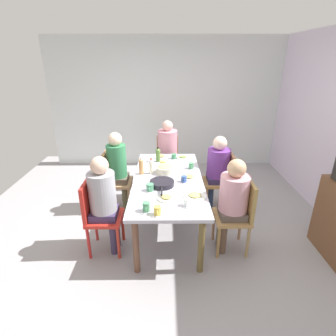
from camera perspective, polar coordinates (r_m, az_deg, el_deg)
name	(u,v)px	position (r m, az deg, el deg)	size (l,w,h in m)	color
ground_plane	(168,225)	(3.81, 0.00, -12.21)	(5.73, 5.73, 0.00)	#989597
wall_left	(167,104)	(5.65, -0.20, 13.61)	(0.12, 4.81, 2.60)	silver
dining_table	(168,184)	(3.49, 0.00, -3.48)	(1.92, 0.89, 0.72)	#BBB8C7
chair_0	(167,158)	(4.78, -0.12, 2.14)	(0.40, 0.40, 0.90)	#AF8350
person_0	(167,148)	(4.62, -0.12, 4.33)	(0.34, 0.34, 1.21)	#363347
chair_1	(223,178)	(4.07, 11.65, -2.09)	(0.40, 0.40, 0.90)	#B2844B
person_1	(218,166)	(3.98, 10.59, 0.43)	(0.33, 0.33, 1.16)	#243450
chair_2	(113,178)	(4.06, -11.78, -2.16)	(0.40, 0.40, 0.90)	tan
person_2	(118,165)	(3.96, -10.72, 0.57)	(0.30, 0.30, 1.21)	brown
chair_3	(239,212)	(3.24, 14.99, -9.15)	(0.40, 0.40, 0.90)	tan
person_3	(233,197)	(3.12, 13.75, -6.09)	(0.33, 0.33, 1.17)	brown
chair_4	(98,213)	(3.23, -14.91, -9.27)	(0.40, 0.40, 0.90)	red
person_4	(104,197)	(3.11, -13.68, -6.02)	(0.31, 0.31, 1.20)	#31324B
plate_0	(195,196)	(3.02, 5.80, -5.96)	(0.26, 0.26, 0.04)	silver
plate_1	(166,198)	(2.97, -0.34, -6.40)	(0.21, 0.21, 0.04)	silver
plate_2	(183,157)	(4.17, 3.24, 2.31)	(0.20, 0.20, 0.04)	silver
plate_3	(189,177)	(3.48, 4.52, -1.97)	(0.23, 0.23, 0.04)	white
plate_4	(161,156)	(4.20, -1.50, 2.49)	(0.24, 0.24, 0.04)	white
bowl_0	(165,169)	(3.60, -0.55, -0.24)	(0.26, 0.26, 0.11)	beige
serving_pan	(162,183)	(3.26, -1.32, -3.30)	(0.48, 0.30, 0.06)	black
cup_0	(146,207)	(2.74, -4.71, -8.32)	(0.11, 0.08, 0.10)	#4B8761
cup_1	(187,202)	(2.83, 4.13, -7.37)	(0.11, 0.07, 0.08)	white
cup_2	(163,163)	(3.86, -1.08, 0.99)	(0.12, 0.09, 0.07)	#E0C055
cup_3	(157,211)	(2.68, -2.29, -9.12)	(0.11, 0.07, 0.09)	#DDBC4C
cup_4	(174,156)	(4.14, 1.29, 2.53)	(0.11, 0.08, 0.07)	#42825A
cup_5	(184,179)	(3.36, 3.45, -2.37)	(0.11, 0.07, 0.08)	#385697
cup_6	(191,166)	(3.77, 4.99, 0.50)	(0.11, 0.07, 0.08)	#4C8B5E
cup_7	(150,187)	(3.14, -3.89, -4.17)	(0.12, 0.08, 0.08)	#4B8E67
bottle_0	(141,166)	(3.57, -5.79, 0.41)	(0.06, 0.06, 0.24)	tan
bottle_1	(151,166)	(3.58, -3.63, 0.36)	(0.06, 0.06, 0.22)	#E9E8CB
bottle_2	(158,155)	(3.99, -2.15, 2.82)	(0.07, 0.07, 0.23)	#527935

